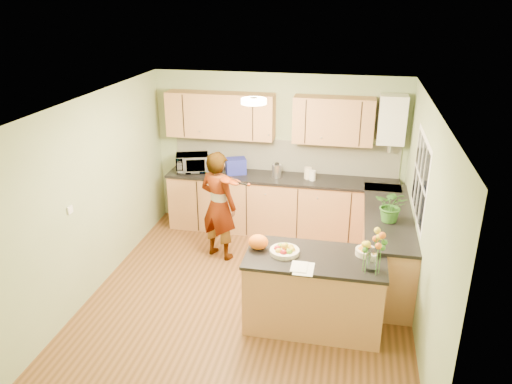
# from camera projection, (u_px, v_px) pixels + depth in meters

# --- Properties ---
(floor) EXTENTS (4.50, 4.50, 0.00)m
(floor) POSITION_uv_depth(u_px,v_px,m) (249.00, 296.00, 6.42)
(floor) COLOR #553518
(floor) RESTS_ON ground
(ceiling) EXTENTS (4.00, 4.50, 0.02)m
(ceiling) POSITION_uv_depth(u_px,v_px,m) (248.00, 103.00, 5.49)
(ceiling) COLOR white
(ceiling) RESTS_ON wall_back
(wall_back) EXTENTS (4.00, 0.02, 2.50)m
(wall_back) POSITION_uv_depth(u_px,v_px,m) (278.00, 152.00, 8.00)
(wall_back) COLOR #8A9E71
(wall_back) RESTS_ON floor
(wall_front) EXTENTS (4.00, 0.02, 2.50)m
(wall_front) POSITION_uv_depth(u_px,v_px,m) (188.00, 320.00, 3.90)
(wall_front) COLOR #8A9E71
(wall_front) RESTS_ON floor
(wall_left) EXTENTS (0.02, 4.50, 2.50)m
(wall_left) POSITION_uv_depth(u_px,v_px,m) (95.00, 195.00, 6.32)
(wall_left) COLOR #8A9E71
(wall_left) RESTS_ON floor
(wall_right) EXTENTS (0.02, 4.50, 2.50)m
(wall_right) POSITION_uv_depth(u_px,v_px,m) (423.00, 221.00, 5.58)
(wall_right) COLOR #8A9E71
(wall_right) RESTS_ON floor
(back_counter) EXTENTS (3.64, 0.62, 0.94)m
(back_counter) POSITION_uv_depth(u_px,v_px,m) (281.00, 204.00, 8.00)
(back_counter) COLOR #A46F41
(back_counter) RESTS_ON floor
(right_counter) EXTENTS (0.62, 2.24, 0.94)m
(right_counter) POSITION_uv_depth(u_px,v_px,m) (386.00, 245.00, 6.70)
(right_counter) COLOR #A46F41
(right_counter) RESTS_ON floor
(splashback) EXTENTS (3.60, 0.02, 0.52)m
(splashback) POSITION_uv_depth(u_px,v_px,m) (284.00, 156.00, 7.99)
(splashback) COLOR white
(splashback) RESTS_ON back_counter
(upper_cabinets) EXTENTS (3.20, 0.34, 0.70)m
(upper_cabinets) POSITION_uv_depth(u_px,v_px,m) (266.00, 117.00, 7.65)
(upper_cabinets) COLOR #A46F41
(upper_cabinets) RESTS_ON wall_back
(boiler) EXTENTS (0.40, 0.30, 0.86)m
(boiler) POSITION_uv_depth(u_px,v_px,m) (392.00, 120.00, 7.30)
(boiler) COLOR white
(boiler) RESTS_ON wall_back
(window_right) EXTENTS (0.01, 1.30, 1.05)m
(window_right) POSITION_uv_depth(u_px,v_px,m) (420.00, 178.00, 6.02)
(window_right) COLOR white
(window_right) RESTS_ON wall_right
(light_switch) EXTENTS (0.02, 0.09, 0.09)m
(light_switch) POSITION_uv_depth(u_px,v_px,m) (70.00, 210.00, 5.75)
(light_switch) COLOR white
(light_switch) RESTS_ON wall_left
(ceiling_lamp) EXTENTS (0.30, 0.30, 0.07)m
(ceiling_lamp) POSITION_uv_depth(u_px,v_px,m) (254.00, 101.00, 5.77)
(ceiling_lamp) COLOR #FFEABF
(ceiling_lamp) RESTS_ON ceiling
(peninsula_island) EXTENTS (1.56, 0.80, 0.90)m
(peninsula_island) POSITION_uv_depth(u_px,v_px,m) (314.00, 291.00, 5.72)
(peninsula_island) COLOR #A46F41
(peninsula_island) RESTS_ON floor
(fruit_dish) EXTENTS (0.33, 0.33, 0.12)m
(fruit_dish) POSITION_uv_depth(u_px,v_px,m) (285.00, 250.00, 5.60)
(fruit_dish) COLOR beige
(fruit_dish) RESTS_ON peninsula_island
(orange_bowl) EXTENTS (0.24, 0.24, 0.14)m
(orange_bowl) POSITION_uv_depth(u_px,v_px,m) (366.00, 250.00, 5.57)
(orange_bowl) COLOR beige
(orange_bowl) RESTS_ON peninsula_island
(flower_vase) EXTENTS (0.28, 0.28, 0.52)m
(flower_vase) POSITION_uv_depth(u_px,v_px,m) (374.00, 241.00, 5.15)
(flower_vase) COLOR silver
(flower_vase) RESTS_ON peninsula_island
(orange_bag) EXTENTS (0.25, 0.22, 0.17)m
(orange_bag) POSITION_uv_depth(u_px,v_px,m) (258.00, 242.00, 5.69)
(orange_bag) COLOR orange
(orange_bag) RESTS_ON peninsula_island
(papers) EXTENTS (0.21, 0.29, 0.01)m
(papers) POSITION_uv_depth(u_px,v_px,m) (304.00, 269.00, 5.30)
(papers) COLOR white
(papers) RESTS_ON peninsula_island
(violinist) EXTENTS (0.69, 0.58, 1.61)m
(violinist) POSITION_uv_depth(u_px,v_px,m) (218.00, 206.00, 7.11)
(violinist) COLOR #E8B48E
(violinist) RESTS_ON floor
(violin) EXTENTS (0.61, 0.53, 0.15)m
(violin) POSITION_uv_depth(u_px,v_px,m) (227.00, 180.00, 6.69)
(violin) COLOR #571805
(violin) RESTS_ON violinist
(microwave) EXTENTS (0.59, 0.48, 0.28)m
(microwave) POSITION_uv_depth(u_px,v_px,m) (192.00, 163.00, 8.02)
(microwave) COLOR white
(microwave) RESTS_ON back_counter
(blue_box) EXTENTS (0.37, 0.33, 0.25)m
(blue_box) POSITION_uv_depth(u_px,v_px,m) (236.00, 166.00, 7.93)
(blue_box) COLOR navy
(blue_box) RESTS_ON back_counter
(kettle) EXTENTS (0.15, 0.15, 0.28)m
(kettle) POSITION_uv_depth(u_px,v_px,m) (277.00, 170.00, 7.79)
(kettle) COLOR silver
(kettle) RESTS_ON back_counter
(jar_cream) EXTENTS (0.14, 0.14, 0.18)m
(jar_cream) POSITION_uv_depth(u_px,v_px,m) (308.00, 173.00, 7.73)
(jar_cream) COLOR beige
(jar_cream) RESTS_ON back_counter
(jar_white) EXTENTS (0.11, 0.11, 0.15)m
(jar_white) POSITION_uv_depth(u_px,v_px,m) (312.00, 175.00, 7.66)
(jar_white) COLOR white
(jar_white) RESTS_ON back_counter
(potted_plant) EXTENTS (0.47, 0.44, 0.44)m
(potted_plant) POSITION_uv_depth(u_px,v_px,m) (392.00, 205.00, 6.22)
(potted_plant) COLOR #377426
(potted_plant) RESTS_ON right_counter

